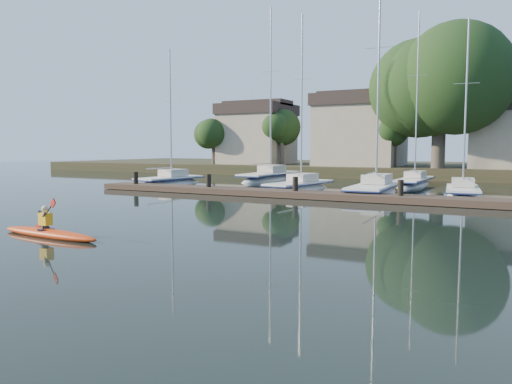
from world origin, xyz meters
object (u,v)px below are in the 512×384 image
at_px(kayak, 48,232).
at_px(sailboat_0, 170,187).
at_px(sailboat_2, 375,198).
at_px(sailboat_3, 462,199).
at_px(dock, 345,196).
at_px(sailboat_5, 269,182).
at_px(sailboat_6, 414,187).
at_px(sailboat_1, 299,193).

xyz_separation_m(kayak, sailboat_0, (-10.46, 20.10, -0.36)).
bearing_deg(sailboat_2, kayak, -108.77).
height_order(kayak, sailboat_3, sailboat_3).
bearing_deg(sailboat_2, dock, -102.14).
distance_m(sailboat_0, sailboat_3, 21.16).
distance_m(kayak, sailboat_5, 28.81).
distance_m(dock, sailboat_2, 3.96).
relative_size(sailboat_3, sailboat_6, 0.81).
xyz_separation_m(sailboat_2, sailboat_3, (4.91, 1.12, 0.02)).
bearing_deg(sailboat_5, sailboat_1, -51.71).
height_order(sailboat_0, sailboat_5, sailboat_5).
xyz_separation_m(dock, sailboat_1, (-4.64, 4.53, -0.38)).
xyz_separation_m(sailboat_0, sailboat_3, (21.16, 0.45, 0.02)).
xyz_separation_m(sailboat_1, sailboat_2, (5.32, -0.65, -0.02)).
xyz_separation_m(kayak, sailboat_1, (0.47, 20.07, -0.35)).
bearing_deg(sailboat_3, dock, -144.48).
bearing_deg(kayak, sailboat_1, 91.84).
distance_m(sailboat_5, sailboat_6, 12.38).
distance_m(sailboat_1, sailboat_2, 5.36).
height_order(sailboat_2, sailboat_5, sailboat_5).
relative_size(sailboat_0, sailboat_6, 0.82).
height_order(sailboat_2, sailboat_6, sailboat_2).
bearing_deg(dock, sailboat_3, 41.80).
distance_m(sailboat_0, sailboat_5, 9.35).
relative_size(dock, sailboat_3, 2.95).
relative_size(dock, sailboat_2, 2.21).
relative_size(sailboat_0, sailboat_5, 0.72).
distance_m(kayak, dock, 16.36).
height_order(sailboat_5, sailboat_6, sailboat_5).
bearing_deg(sailboat_0, sailboat_6, 29.77).
bearing_deg(sailboat_3, sailboat_6, 112.47).
bearing_deg(kayak, sailboat_2, 76.59).
height_order(dock, sailboat_3, sailboat_3).
bearing_deg(sailboat_6, sailboat_0, -153.62).
height_order(sailboat_3, sailboat_5, sailboat_5).
bearing_deg(sailboat_3, sailboat_5, 148.82).
distance_m(dock, sailboat_1, 6.49).
bearing_deg(sailboat_0, sailboat_1, 4.46).
xyz_separation_m(sailboat_0, sailboat_1, (10.93, -0.03, 0.02)).
xyz_separation_m(kayak, sailboat_3, (10.70, 20.55, -0.34)).
height_order(kayak, sailboat_2, sailboat_2).
xyz_separation_m(kayak, sailboat_2, (5.78, 19.43, -0.37)).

